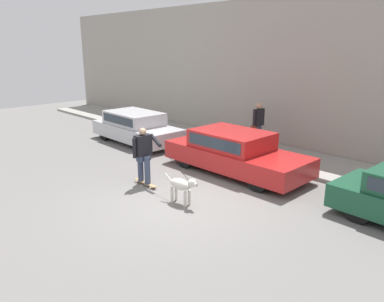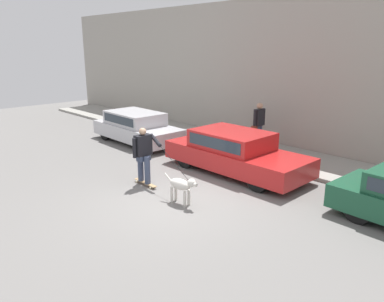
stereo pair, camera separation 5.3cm
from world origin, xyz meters
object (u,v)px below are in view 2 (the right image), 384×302
Objects in this scene: parked_car_1 at (235,153)px; skateboarder at (144,153)px; parked_car_0 at (137,128)px; fire_hydrant at (195,142)px; dog at (182,185)px; pedestrian_with_bag at (259,123)px.

skateboarder is at bearing -110.74° from parked_car_1.
parked_car_1 is (5.05, -0.00, 0.01)m from parked_car_0.
parked_car_1 is at bearing -17.94° from fire_hydrant.
dog is 5.59m from pedestrian_with_bag.
fire_hydrant is (-1.58, 3.49, -0.58)m from skateboarder.
parked_car_0 is 1.69× the size of skateboarder.
parked_car_1 is 4.28× the size of dog.
parked_car_1 is at bearing 111.48° from pedestrian_with_bag.
parked_car_0 is 3.86× the size of dog.
pedestrian_with_bag is (-0.01, 5.18, 0.11)m from skateboarder.
parked_car_0 is 4.78m from pedestrian_with_bag.
pedestrian_with_bag is 2.58× the size of fire_hydrant.
pedestrian_with_bag reaches higher than fire_hydrant.
parked_car_1 reaches higher than parked_car_0.
parked_car_1 is 2.86m from dog.
skateboarder is at bearing 89.84° from pedestrian_with_bag.
fire_hydrant is at bearing 161.92° from parked_car_1.
skateboarder reaches higher than parked_car_0.
pedestrian_with_bag is at bearing 102.35° from dog.
parked_car_0 reaches higher than fire_hydrant.
dog is (0.68, -2.78, -0.13)m from parked_car_1.
pedestrian_with_bag reaches higher than parked_car_1.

